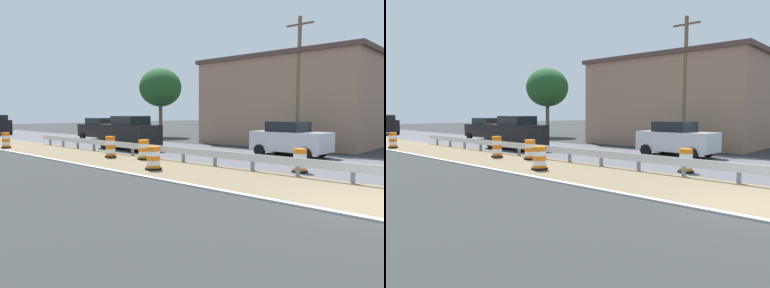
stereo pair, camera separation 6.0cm
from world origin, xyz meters
TOP-DOWN VIEW (x-y plane):
  - ground_plane at (0.00, 0.00)m, footprint 160.00×160.00m
  - curb_near_edge at (-1.30, 0.00)m, footprint 0.20×120.00m
  - guardrail_median at (2.68, 1.47)m, footprint 0.18×46.07m
  - traffic_barrel_nearest at (3.63, 3.81)m, footprint 0.64×0.64m
  - traffic_barrel_close at (0.12, 8.71)m, footprint 0.72×0.72m
  - traffic_barrel_mid at (2.00, 11.60)m, footprint 0.69×0.69m
  - traffic_barrel_far at (1.34, 13.59)m, footprint 0.63×0.63m
  - traffic_barrel_farther at (-0.54, 23.17)m, footprint 0.64×0.64m
  - car_lead_near_lane at (4.52, 16.10)m, footprint 2.09×4.74m
  - car_trailing_near_lane at (8.25, 6.60)m, footprint 2.24×4.21m
  - car_mid_far_lane at (7.83, 24.47)m, footprint 2.06×4.75m
  - roadside_shop_near at (15.34, 10.24)m, footprint 7.67×12.63m
  - utility_pole_near at (11.71, 7.86)m, footprint 0.24×1.80m
  - bush_roadside at (9.57, 7.70)m, footprint 2.02×2.02m
  - tree_roadside at (14.51, 23.93)m, footprint 4.23×4.23m

SIDE VIEW (x-z plane):
  - ground_plane at x=0.00m, z-range 0.00..0.00m
  - curb_near_edge at x=-1.30m, z-range -0.05..0.06m
  - traffic_barrel_nearest at x=3.63m, z-range -0.05..0.91m
  - traffic_barrel_close at x=0.12m, z-range -0.05..0.94m
  - traffic_barrel_mid at x=2.00m, z-range -0.05..0.97m
  - traffic_barrel_farther at x=-0.54m, z-range -0.05..1.02m
  - guardrail_median at x=2.68m, z-range 0.16..0.87m
  - traffic_barrel_far at x=1.34m, z-range -0.05..1.09m
  - bush_roadside at x=9.57m, z-range 0.00..1.62m
  - car_trailing_near_lane at x=8.25m, z-range 0.00..1.94m
  - car_mid_far_lane at x=7.83m, z-range 0.00..1.97m
  - car_lead_near_lane at x=4.52m, z-range 0.00..2.21m
  - roadside_shop_near at x=15.34m, z-range 0.01..6.55m
  - utility_pole_near at x=11.71m, z-range 0.16..8.63m
  - tree_roadside at x=14.51m, z-range 1.51..8.37m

